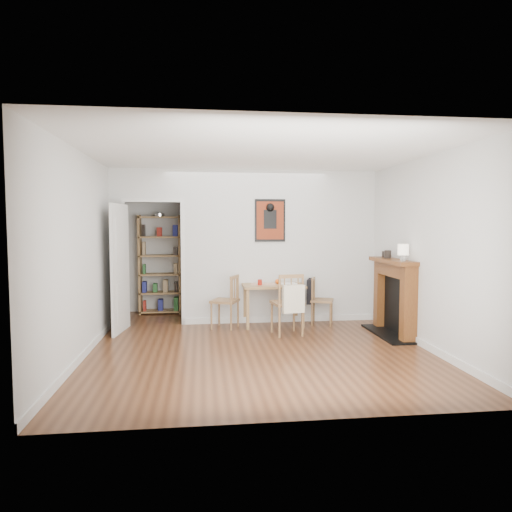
{
  "coord_description": "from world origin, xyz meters",
  "views": [
    {
      "loc": [
        -0.75,
        -6.33,
        1.69
      ],
      "look_at": [
        0.07,
        0.6,
        1.2
      ],
      "focal_mm": 32.0,
      "sensor_mm": 36.0,
      "label": 1
    }
  ],
  "objects": [
    {
      "name": "mantel_lamp",
      "position": [
        2.09,
        -0.16,
        1.31
      ],
      "size": [
        0.16,
        0.16,
        0.24
      ],
      "color": "silver",
      "rests_on": "fireplace"
    },
    {
      "name": "ground",
      "position": [
        0.0,
        0.0,
        0.0
      ],
      "size": [
        5.2,
        5.2,
        0.0
      ],
      "primitive_type": "plane",
      "color": "#59331C",
      "rests_on": "ground"
    },
    {
      "name": "chair_front",
      "position": [
        0.53,
        0.44,
        0.48
      ],
      "size": [
        0.54,
        0.6,
        0.95
      ],
      "color": "olive",
      "rests_on": "ground"
    },
    {
      "name": "ceramic_jar_a",
      "position": [
        2.1,
        0.41,
        1.22
      ],
      "size": [
        0.1,
        0.1,
        0.12
      ],
      "primitive_type": "cylinder",
      "color": "black",
      "rests_on": "fireplace"
    },
    {
      "name": "chair_left",
      "position": [
        -0.39,
        1.0,
        0.43
      ],
      "size": [
        0.57,
        0.57,
        0.87
      ],
      "color": "olive",
      "rests_on": "ground"
    },
    {
      "name": "notebook",
      "position": [
        0.68,
        1.13,
        0.7
      ],
      "size": [
        0.31,
        0.25,
        0.01
      ],
      "primitive_type": "cube",
      "rotation": [
        0.0,
        0.0,
        0.2
      ],
      "color": "white",
      "rests_on": "dining_table"
    },
    {
      "name": "placemat",
      "position": [
        0.26,
        1.17,
        0.69
      ],
      "size": [
        0.45,
        0.36,
        0.0
      ],
      "primitive_type": "cube",
      "rotation": [
        0.0,
        0.0,
        -0.14
      ],
      "color": "#C0B29E",
      "rests_on": "dining_table"
    },
    {
      "name": "orange_fruit",
      "position": [
        0.5,
        1.16,
        0.73
      ],
      "size": [
        0.08,
        0.08,
        0.08
      ],
      "primitive_type": "sphere",
      "color": "#D74F0B",
      "rests_on": "dining_table"
    },
    {
      "name": "bookshelf",
      "position": [
        -1.54,
        2.4,
        0.92
      ],
      "size": [
        0.78,
        0.31,
        1.86
      ],
      "color": "olive",
      "rests_on": "ground"
    },
    {
      "name": "ceramic_jar_b",
      "position": [
        2.13,
        0.6,
        1.21
      ],
      "size": [
        0.08,
        0.08,
        0.1
      ],
      "primitive_type": "cylinder",
      "color": "black",
      "rests_on": "fireplace"
    },
    {
      "name": "chair_right",
      "position": [
        1.24,
        1.11,
        0.41
      ],
      "size": [
        0.54,
        0.51,
        0.79
      ],
      "color": "olive",
      "rests_on": "ground"
    },
    {
      "name": "room_shell",
      "position": [
        0.1,
        1.34,
        1.3
      ],
      "size": [
        5.2,
        5.2,
        5.2
      ],
      "color": "#BABAB8",
      "rests_on": "ground"
    },
    {
      "name": "fireplace",
      "position": [
        2.16,
        0.25,
        0.62
      ],
      "size": [
        0.45,
        1.25,
        1.16
      ],
      "color": "brown",
      "rests_on": "ground"
    },
    {
      "name": "dining_table",
      "position": [
        0.42,
        1.1,
        0.61
      ],
      "size": [
        1.01,
        0.64,
        0.69
      ],
      "color": "olive",
      "rests_on": "ground"
    },
    {
      "name": "red_glass",
      "position": [
        0.19,
        1.05,
        0.73
      ],
      "size": [
        0.07,
        0.07,
        0.09
      ],
      "primitive_type": "cylinder",
      "color": "maroon",
      "rests_on": "dining_table"
    }
  ]
}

